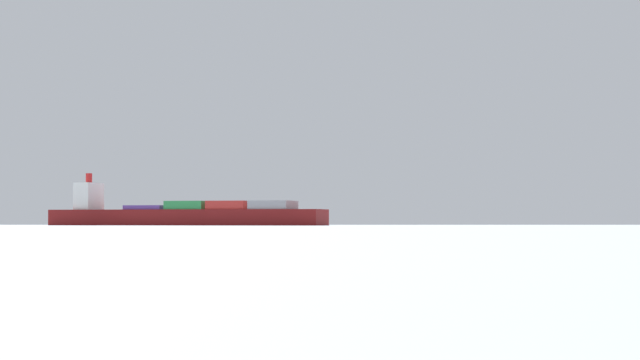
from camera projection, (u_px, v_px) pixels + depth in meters
cargo_ship at (186, 214)px, 832.64m from camera, size 174.78×38.42×32.68m
distant_headland at (590, 211)px, 1616.06m from camera, size 1278.12×730.44×30.14m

